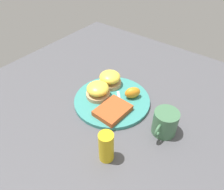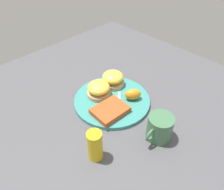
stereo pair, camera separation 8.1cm
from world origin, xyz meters
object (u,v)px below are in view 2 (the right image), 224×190
object	(u,v)px
fork	(119,91)
cup	(159,128)
sandwich_benedict_left	(113,79)
sandwich_benedict_right	(99,89)
condiment_bottle	(95,146)
hashbrown_patty	(110,110)
orange_wedge	(133,94)

from	to	relation	value
fork	cup	bearing A→B (deg)	74.40
sandwich_benedict_left	sandwich_benedict_right	xyz separation A→B (m)	(0.08, 0.01, 0.00)
sandwich_benedict_left	cup	distance (m)	0.29
sandwich_benedict_right	cup	distance (m)	0.28
sandwich_benedict_right	fork	bearing A→B (deg)	151.49
condiment_bottle	hashbrown_patty	bearing A→B (deg)	-148.53
orange_wedge	condiment_bottle	xyz separation A→B (m)	(0.26, 0.08, 0.02)
sandwich_benedict_left	orange_wedge	distance (m)	0.12
sandwich_benedict_right	orange_wedge	distance (m)	0.13
sandwich_benedict_right	orange_wedge	size ratio (longest dim) A/B	1.52
cup	sandwich_benedict_right	bearing A→B (deg)	-88.62
orange_wedge	fork	world-z (taller)	orange_wedge
sandwich_benedict_left	fork	bearing A→B (deg)	75.87
fork	condiment_bottle	bearing A→B (deg)	30.19
cup	condiment_bottle	xyz separation A→B (m)	(0.19, -0.09, 0.01)
sandwich_benedict_left	sandwich_benedict_right	bearing A→B (deg)	6.14
hashbrown_patty	sandwich_benedict_right	bearing A→B (deg)	-110.04
sandwich_benedict_left	cup	size ratio (longest dim) A/B	0.84
cup	fork	bearing A→B (deg)	-105.60
hashbrown_patty	cup	distance (m)	0.18
cup	hashbrown_patty	bearing A→B (deg)	-76.59
fork	sandwich_benedict_left	bearing A→B (deg)	-104.13
hashbrown_patty	orange_wedge	size ratio (longest dim) A/B	1.98
orange_wedge	condiment_bottle	bearing A→B (deg)	17.62
sandwich_benedict_right	hashbrown_patty	distance (m)	0.11
condiment_bottle	fork	bearing A→B (deg)	-149.81
hashbrown_patty	cup	xyz separation A→B (m)	(-0.04, 0.18, 0.02)
hashbrown_patty	condiment_bottle	bearing A→B (deg)	31.47
orange_wedge	fork	size ratio (longest dim) A/B	0.33
sandwich_benedict_right	cup	world-z (taller)	cup
sandwich_benedict_left	hashbrown_patty	distance (m)	0.16
cup	condiment_bottle	distance (m)	0.21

